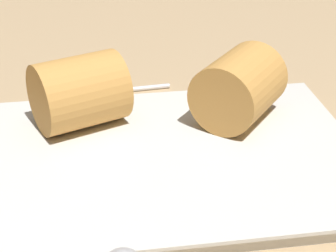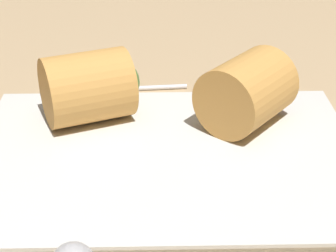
% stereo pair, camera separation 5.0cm
% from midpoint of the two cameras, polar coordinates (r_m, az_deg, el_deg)
% --- Properties ---
extents(table_surface, '(1.80, 1.40, 0.02)m').
position_cam_midpoint_polar(table_surface, '(0.45, -3.62, -7.31)').
color(table_surface, tan).
rests_on(table_surface, ground).
extents(serving_plate, '(0.32, 0.23, 0.01)m').
position_cam_midpoint_polar(serving_plate, '(0.46, -3.11, -3.61)').
color(serving_plate, silver).
rests_on(serving_plate, table_surface).
extents(roll_front_left, '(0.09, 0.09, 0.06)m').
position_cam_midpoint_polar(roll_front_left, '(0.50, -11.32, 3.45)').
color(roll_front_left, '#D19347').
rests_on(roll_front_left, serving_plate).
extents(roll_front_right, '(0.10, 0.10, 0.06)m').
position_cam_midpoint_polar(roll_front_right, '(0.50, 4.62, 4.06)').
color(roll_front_right, '#D19347').
rests_on(roll_front_right, serving_plate).
extents(spoon, '(0.19, 0.03, 0.01)m').
position_cam_midpoint_polar(spoon, '(0.60, -0.06, 4.47)').
color(spoon, silver).
rests_on(spoon, table_surface).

